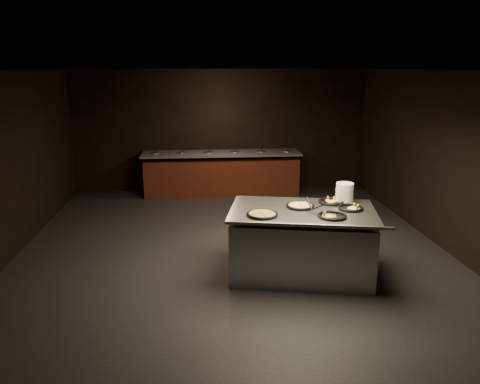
{
  "coord_description": "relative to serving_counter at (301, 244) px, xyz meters",
  "views": [
    {
      "loc": [
        -0.52,
        -7.25,
        2.95
      ],
      "look_at": [
        0.15,
        0.3,
        0.91
      ],
      "focal_mm": 35.0,
      "sensor_mm": 36.0,
      "label": 1
    }
  ],
  "objects": [
    {
      "name": "pan_veggie_whole",
      "position": [
        -0.61,
        -0.22,
        0.54
      ],
      "size": [
        0.43,
        0.43,
        0.04
      ],
      "rotation": [
        0.0,
        0.0,
        0.19
      ],
      "color": "black",
      "rests_on": "serving_counter"
    },
    {
      "name": "pan_veggie_slices",
      "position": [
        0.68,
        -0.03,
        0.53
      ],
      "size": [
        0.36,
        0.36,
        0.04
      ],
      "rotation": [
        0.0,
        0.0,
        -0.92
      ],
      "color": "black",
      "rests_on": "serving_counter"
    },
    {
      "name": "server_right",
      "position": [
        0.22,
        -0.24,
        0.6
      ],
      "size": [
        0.3,
        0.26,
        0.17
      ],
      "rotation": [
        0.0,
        0.0,
        -0.65
      ],
      "color": "#A9ABB0",
      "rests_on": "serving_counter"
    },
    {
      "name": "serving_counter",
      "position": [
        0.0,
        0.0,
        0.0
      ],
      "size": [
        2.26,
        1.7,
        0.99
      ],
      "rotation": [
        0.0,
        0.0,
        -0.2
      ],
      "color": "#A9ABB0",
      "rests_on": "ground"
    },
    {
      "name": "room",
      "position": [
        -0.92,
        1.02,
        0.98
      ],
      "size": [
        7.02,
        8.02,
        2.92
      ],
      "color": "black",
      "rests_on": "ground"
    },
    {
      "name": "plate_stack",
      "position": [
        0.71,
        0.37,
        0.65
      ],
      "size": [
        0.26,
        0.26,
        0.28
      ],
      "primitive_type": "cylinder",
      "color": "white",
      "rests_on": "serving_counter"
    },
    {
      "name": "salad_bar",
      "position": [
        -0.92,
        4.58,
        -0.03
      ],
      "size": [
        3.7,
        0.83,
        1.18
      ],
      "color": "#542013",
      "rests_on": "ground"
    },
    {
      "name": "pan_cheese_slices_a",
      "position": [
        0.49,
        0.3,
        0.53
      ],
      "size": [
        0.38,
        0.38,
        0.04
      ],
      "rotation": [
        0.0,
        0.0,
        0.81
      ],
      "color": "black",
      "rests_on": "serving_counter"
    },
    {
      "name": "pan_cheese_whole",
      "position": [
        -0.01,
        0.13,
        0.54
      ],
      "size": [
        0.41,
        0.41,
        0.04
      ],
      "rotation": [
        0.0,
        0.0,
        -0.04
      ],
      "color": "black",
      "rests_on": "serving_counter"
    },
    {
      "name": "pan_cheese_slices_b",
      "position": [
        0.32,
        -0.37,
        0.53
      ],
      "size": [
        0.39,
        0.39,
        0.04
      ],
      "rotation": [
        0.0,
        0.0,
        2.37
      ],
      "color": "black",
      "rests_on": "serving_counter"
    },
    {
      "name": "server_left",
      "position": [
        0.07,
        -0.0,
        0.6
      ],
      "size": [
        0.12,
        0.35,
        0.17
      ],
      "rotation": [
        0.0,
        0.0,
        1.77
      ],
      "color": "#A9ABB0",
      "rests_on": "serving_counter"
    }
  ]
}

